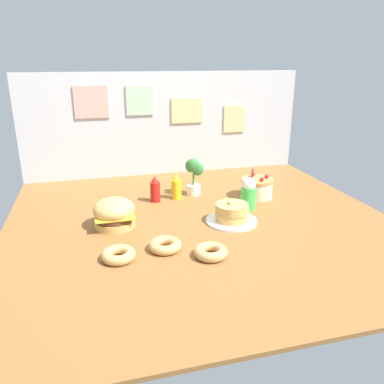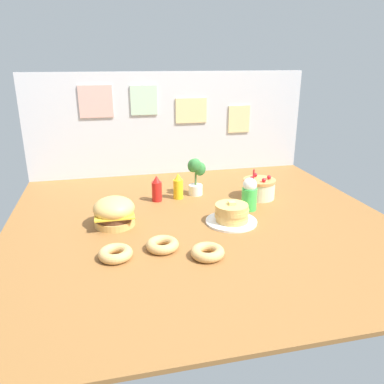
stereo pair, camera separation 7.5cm
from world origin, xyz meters
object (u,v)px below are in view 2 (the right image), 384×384
Objects in this scene: mustard_bottle at (178,187)px; donut_pink_glaze at (115,253)px; potted_plant at (196,175)px; pancake_stack at (232,215)px; donut_vanilla at (208,252)px; layer_cake at (259,188)px; donut_chocolate at (162,245)px; cream_soda_cup at (249,194)px; burger at (114,212)px; ketchup_bottle at (157,189)px.

mustard_bottle is 0.89m from donut_pink_glaze.
mustard_bottle is 0.16m from potted_plant.
donut_vanilla is (-0.25, -0.37, -0.02)m from pancake_stack.
layer_cake is 1.34× the size of donut_vanilla.
donut_pink_glaze is 0.24m from donut_chocolate.
potted_plant is (-0.09, 0.53, 0.10)m from pancake_stack.
burger is at bearing -176.42° from cream_soda_cup.
donut_pink_glaze is at bearing -147.41° from layer_cake.
cream_soda_cup reaches higher than pancake_stack.
potted_plant is (-0.41, 0.17, 0.08)m from layer_cake.
mustard_bottle is (-0.23, 0.48, 0.03)m from pancake_stack.
potted_plant reaches higher than burger.
potted_plant is at bearing 34.95° from burger.
donut_vanilla is at bearing -127.97° from cream_soda_cup.
burger is 1.03m from layer_cake.
burger is 0.78× the size of pancake_stack.
donut_pink_glaze is (-1.01, -0.65, -0.04)m from layer_cake.
pancake_stack is 0.53m from mustard_bottle.
burger is 0.58m from mustard_bottle.
potted_plant is at bearing 99.57° from pancake_stack.
layer_cake is at bearing -21.88° from potted_plant.
donut_pink_glaze is at bearing -157.70° from pancake_stack.
donut_pink_glaze is at bearing -152.24° from cream_soda_cup.
burger is 1.43× the size of donut_pink_glaze.
donut_chocolate is 0.86m from potted_plant.
burger is 0.88× the size of cream_soda_cup.
donut_chocolate is at bearing -151.74° from pancake_stack.
layer_cake reaches higher than donut_pink_glaze.
layer_cake is at bearing 52.45° from cream_soda_cup.
burger is 0.69m from pancake_stack.
burger is at bearing 121.90° from donut_chocolate.
mustard_bottle is at bearing -160.58° from potted_plant.
ketchup_bottle is 0.85m from donut_vanilla.
ketchup_bottle reaches higher than donut_pink_glaze.
layer_cake is at bearing -11.96° from mustard_bottle.
mustard_bottle reaches higher than donut_vanilla.
donut_chocolate is at bearing -146.49° from cream_soda_cup.
pancake_stack reaches higher than donut_pink_glaze.
cream_soda_cup is 0.45m from potted_plant.
burger is 0.87× the size of potted_plant.
layer_cake is 0.83× the size of cream_soda_cup.
ketchup_bottle is 1.08× the size of donut_chocolate.
ketchup_bottle reaches higher than layer_cake.
potted_plant reaches higher than donut_pink_glaze.
pancake_stack is 1.36× the size of layer_cake.
layer_cake is 0.93m from donut_vanilla.
burger is at bearing -166.23° from layer_cake.
potted_plant reaches higher than cream_soda_cup.
cream_soda_cup is at bearing 52.03° from donut_vanilla.
layer_cake is at bearing 48.43° from pancake_stack.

